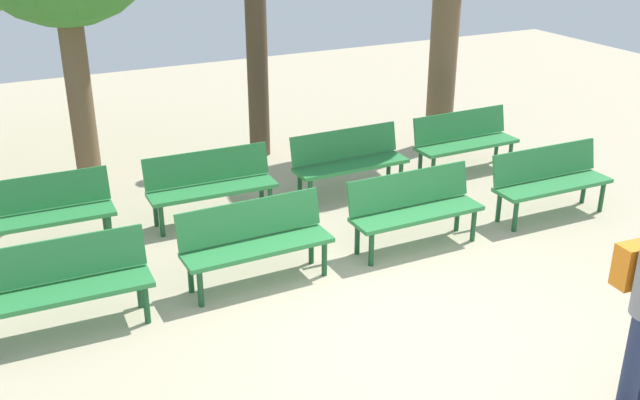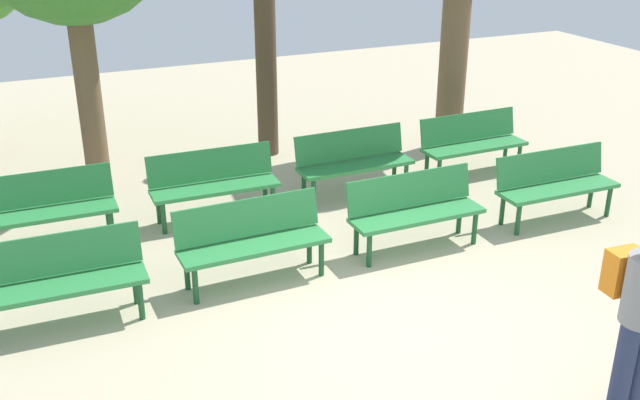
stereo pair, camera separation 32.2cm
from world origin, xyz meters
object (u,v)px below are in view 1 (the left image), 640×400
at_px(bench_r0_c2, 414,205).
at_px(bench_r1_c1, 211,182).
at_px(tree_0, 258,70).
at_px(bench_r0_c1, 255,238).
at_px(bench_r0_c0, 63,281).
at_px(bench_r0_c3, 550,178).
at_px(bench_r1_c0, 41,210).
at_px(bench_r1_c3, 464,138).
at_px(bench_r1_c2, 349,158).

relative_size(bench_r0_c2, bench_r1_c1, 0.99).
height_order(bench_r0_c2, tree_0, tree_0).
height_order(bench_r0_c1, bench_r0_c2, same).
height_order(bench_r0_c0, bench_r0_c2, same).
relative_size(bench_r0_c0, bench_r1_c1, 1.00).
bearing_deg(bench_r1_c1, bench_r0_c2, -41.28).
xyz_separation_m(bench_r0_c1, bench_r0_c3, (4.00, -0.04, 0.00)).
bearing_deg(bench_r1_c0, bench_r0_c2, -23.12).
bearing_deg(bench_r1_c0, tree_0, 31.16).
distance_m(bench_r1_c0, bench_r1_c1, 2.02).
height_order(bench_r0_c0, tree_0, tree_0).
bearing_deg(bench_r1_c3, bench_r0_c3, -90.20).
distance_m(bench_r1_c0, bench_r1_c3, 5.91).
relative_size(bench_r0_c2, bench_r1_c3, 1.00).
xyz_separation_m(bench_r0_c1, bench_r1_c3, (3.98, 1.73, 0.00)).
bearing_deg(bench_r1_c1, tree_0, 55.57).
xyz_separation_m(bench_r0_c3, bench_r1_c2, (-1.95, 1.77, 0.00)).
bearing_deg(bench_r1_c2, bench_r1_c1, 179.36).
bearing_deg(bench_r0_c0, bench_r0_c2, 2.30).
distance_m(bench_r1_c3, tree_0, 3.26).
distance_m(bench_r0_c2, bench_r0_c3, 2.03).
relative_size(bench_r1_c2, bench_r1_c3, 1.00).
relative_size(bench_r1_c3, tree_0, 0.60).
bearing_deg(bench_r0_c0, bench_r1_c2, 25.75).
bearing_deg(bench_r1_c1, bench_r0_c0, -137.36).
relative_size(bench_r0_c1, bench_r0_c2, 1.00).
relative_size(bench_r0_c1, bench_r1_c1, 1.00).
height_order(bench_r1_c0, bench_r1_c2, same).
xyz_separation_m(bench_r1_c0, bench_r1_c3, (5.91, -0.02, 0.00)).
bearing_deg(bench_r0_c3, bench_r1_c0, 164.18).
distance_m(bench_r0_c3, tree_0, 4.59).
relative_size(bench_r0_c3, bench_r1_c3, 1.00).
relative_size(bench_r0_c0, bench_r0_c3, 1.00).
relative_size(bench_r0_c3, bench_r1_c0, 1.00).
relative_size(bench_r0_c0, bench_r1_c2, 1.01).
bearing_deg(bench_r0_c1, bench_r0_c2, -1.39).
distance_m(bench_r0_c2, bench_r1_c0, 4.28).
height_order(bench_r0_c0, bench_r0_c3, same).
xyz_separation_m(bench_r1_c2, tree_0, (-0.49, 2.03, 0.83)).
bearing_deg(bench_r0_c2, tree_0, 96.00).
relative_size(bench_r0_c1, bench_r1_c3, 1.00).
height_order(bench_r0_c1, bench_r0_c3, same).
height_order(bench_r1_c2, tree_0, tree_0).
height_order(bench_r0_c2, bench_r1_c2, same).
relative_size(bench_r1_c0, bench_r1_c1, 1.00).
height_order(bench_r0_c1, bench_r1_c0, same).
bearing_deg(bench_r0_c1, bench_r1_c3, 22.65).
bearing_deg(bench_r0_c3, bench_r0_c2, -179.62).
bearing_deg(bench_r0_c1, bench_r1_c0, 136.86).
xyz_separation_m(bench_r1_c1, bench_r1_c3, (3.89, 0.01, 0.00)).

